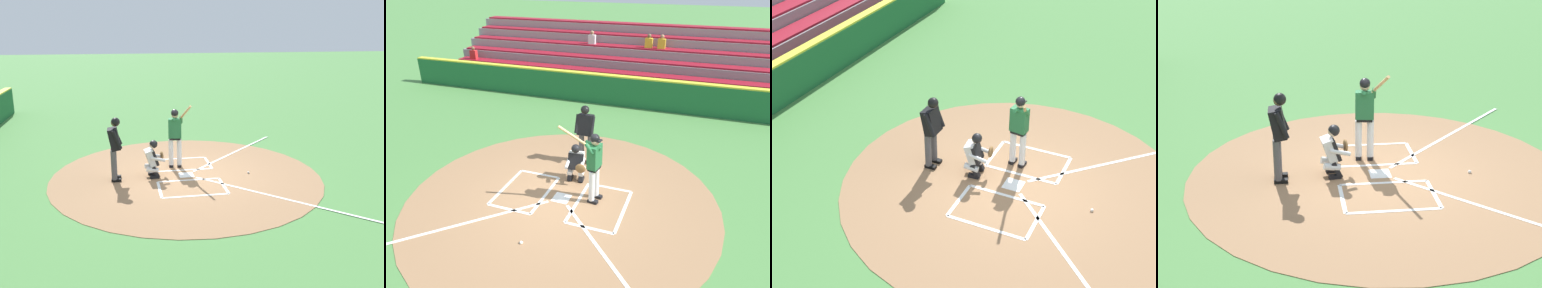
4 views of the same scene
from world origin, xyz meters
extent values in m
plane|color=#4C8442|center=(0.00, 0.00, 0.00)|extent=(120.00, 120.00, 0.00)
cylinder|color=#99704C|center=(0.00, 0.00, 0.01)|extent=(8.00, 8.00, 0.01)
cube|color=white|center=(0.00, 0.00, 0.01)|extent=(0.44, 0.44, 0.01)
cube|color=white|center=(-1.05, -0.90, 0.01)|extent=(1.20, 0.08, 0.01)
cube|color=white|center=(-1.05, 0.90, 0.01)|extent=(1.20, 0.08, 0.01)
cube|color=white|center=(-0.45, 0.00, 0.01)|extent=(0.08, 1.80, 0.01)
cube|color=white|center=(-1.65, 0.00, 0.01)|extent=(0.08, 1.80, 0.01)
cube|color=white|center=(1.05, -0.90, 0.01)|extent=(1.20, 0.08, 0.01)
cube|color=white|center=(1.05, 0.90, 0.01)|extent=(1.20, 0.08, 0.01)
cube|color=white|center=(0.45, 0.00, 0.01)|extent=(0.08, 1.80, 0.01)
cube|color=white|center=(1.65, 0.00, 0.01)|extent=(0.08, 1.80, 0.01)
cube|color=white|center=(2.10, 2.10, 0.01)|extent=(3.73, 3.73, 0.01)
cube|color=white|center=(-2.10, 2.10, 0.01)|extent=(3.73, 3.73, 0.01)
cylinder|color=white|center=(-0.83, -0.35, 0.50)|extent=(0.15, 0.15, 0.84)
cube|color=black|center=(-0.86, -0.35, 0.04)|extent=(0.27, 0.16, 0.09)
cylinder|color=white|center=(-0.79, -0.09, 0.50)|extent=(0.15, 0.15, 0.84)
cube|color=black|center=(-0.83, -0.09, 0.04)|extent=(0.27, 0.16, 0.09)
cube|color=black|center=(-0.81, -0.22, 0.97)|extent=(0.27, 0.37, 0.10)
cube|color=#236638|center=(-0.81, -0.22, 1.28)|extent=(0.30, 0.43, 0.60)
sphere|color=tan|center=(-0.83, -0.22, 1.69)|extent=(0.21, 0.21, 0.21)
sphere|color=black|center=(-0.81, -0.22, 1.76)|extent=(0.23, 0.23, 0.23)
cube|color=black|center=(-0.92, -0.21, 1.73)|extent=(0.13, 0.18, 0.02)
cylinder|color=#236638|center=(-0.76, -0.24, 1.56)|extent=(0.44, 0.15, 0.21)
cylinder|color=#236638|center=(-0.73, -0.04, 1.56)|extent=(0.28, 0.13, 0.29)
cylinder|color=tan|center=(-0.35, 0.04, 1.86)|extent=(0.71, 0.27, 0.53)
cylinder|color=tan|center=(-0.68, -0.06, 1.62)|extent=(0.09, 0.10, 0.08)
cube|color=black|center=(-0.20, -0.99, 0.04)|extent=(0.15, 0.27, 0.09)
cube|color=black|center=(-0.20, -0.95, 0.20)|extent=(0.15, 0.25, 0.37)
cylinder|color=silver|center=(-0.19, -1.05, 0.28)|extent=(0.19, 0.38, 0.21)
cube|color=black|center=(0.12, -0.96, 0.04)|extent=(0.15, 0.27, 0.09)
cube|color=black|center=(0.11, -0.92, 0.20)|extent=(0.15, 0.25, 0.37)
cylinder|color=silver|center=(0.13, -1.02, 0.28)|extent=(0.19, 0.38, 0.21)
cube|color=silver|center=(-0.03, -1.05, 0.62)|extent=(0.44, 0.40, 0.52)
cube|color=black|center=(-0.04, -0.94, 0.62)|extent=(0.44, 0.26, 0.46)
sphere|color=beige|center=(-0.04, -0.98, 0.99)|extent=(0.21, 0.21, 0.21)
sphere|color=black|center=(-0.04, -0.96, 1.01)|extent=(0.24, 0.24, 0.24)
cylinder|color=silver|center=(-0.25, -0.90, 0.60)|extent=(0.14, 0.46, 0.20)
cylinder|color=silver|center=(0.15, -0.85, 0.60)|extent=(0.14, 0.46, 0.20)
ellipsoid|color=brown|center=(-0.27, -0.70, 0.57)|extent=(0.29, 0.13, 0.28)
cylinder|color=#4C4C51|center=(-0.08, -2.11, 0.51)|extent=(0.16, 0.16, 0.86)
cube|color=black|center=(-0.08, -2.06, 0.04)|extent=(0.13, 0.28, 0.09)
cylinder|color=#4C4C51|center=(0.20, -2.12, 0.51)|extent=(0.16, 0.16, 0.86)
cube|color=black|center=(0.20, -2.07, 0.04)|extent=(0.13, 0.28, 0.09)
cube|color=black|center=(0.06, -2.08, 1.25)|extent=(0.44, 0.37, 0.66)
sphere|color=brown|center=(0.06, -2.04, 1.72)|extent=(0.22, 0.22, 0.22)
sphere|color=black|center=(0.06, -2.02, 1.74)|extent=(0.25, 0.25, 0.25)
cylinder|color=black|center=(-0.18, -1.99, 1.28)|extent=(0.10, 0.29, 0.56)
cylinder|color=black|center=(0.30, -2.00, 1.28)|extent=(0.10, 0.29, 0.56)
sphere|color=white|center=(0.17, 1.89, 0.04)|extent=(0.07, 0.07, 0.07)
camera|label=1|loc=(11.79, -1.85, 4.32)|focal=39.35mm
camera|label=2|loc=(-3.05, 7.13, 5.37)|focal=33.45mm
camera|label=3|loc=(9.91, 3.38, 7.80)|focal=52.27mm
camera|label=4|loc=(10.87, -1.87, 5.08)|focal=53.88mm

